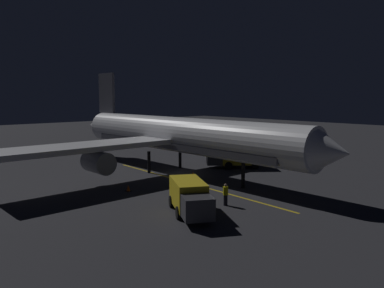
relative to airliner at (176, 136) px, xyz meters
name	(u,v)px	position (x,y,z in m)	size (l,w,h in m)	color
ground_plane	(180,174)	(-0.01, 0.64, -4.25)	(180.00, 180.00, 0.20)	#2C2C31
apron_guide_stripe	(188,183)	(2.34, 4.64, -4.15)	(0.24, 26.08, 0.01)	gold
airliner	(176,136)	(0.00, 0.00, 0.00)	(38.77, 39.65, 11.70)	white
baggage_truck	(190,198)	(9.00, 12.41, -2.91)	(4.74, 6.26, 2.40)	gold
catering_truck	(236,157)	(-7.21, 2.48, -2.84)	(6.18, 5.62, 2.56)	gold
ground_crew_worker	(226,194)	(5.39, 12.57, -3.26)	(0.40, 0.40, 1.74)	black
traffic_cone_near_left	(128,188)	(8.60, 3.57, -3.90)	(0.50, 0.50, 0.55)	#EA590F
traffic_cone_near_right	(193,174)	(0.02, 2.82, -3.90)	(0.50, 0.50, 0.55)	#EA590F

